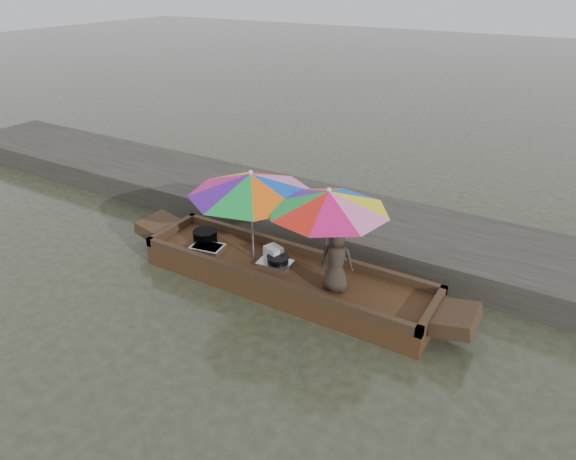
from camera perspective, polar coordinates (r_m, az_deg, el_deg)
The scene contains 11 objects.
water at distance 8.44m, azimuth -0.35°, elevation -6.33°, with size 80.00×80.00×0.00m, color #2C321E.
dock at distance 10.01m, azimuth 6.21°, elevation 0.85°, with size 22.00×2.20×0.50m, color #2D2B26.
boat_hull at distance 8.34m, azimuth -0.36°, elevation -5.32°, with size 4.88×1.20×0.35m, color #3B2511.
cooking_pot at distance 9.09m, azimuth -9.20°, elevation -0.71°, with size 0.42×0.42×0.22m, color black.
tray_crayfish at distance 8.84m, azimuth -8.94°, elevation -2.02°, with size 0.54×0.37×0.09m, color silver.
tray_scallop at distance 8.34m, azimuth -1.44°, elevation -3.70°, with size 0.54×0.37×0.06m, color silver.
charcoal_grill at distance 8.29m, azimuth -1.12°, elevation -3.49°, with size 0.34×0.34×0.16m, color black.
supply_bag at distance 8.40m, azimuth -1.61°, elevation -2.68°, with size 0.28×0.22×0.26m, color silver.
vendor at distance 7.50m, azimuth 5.41°, elevation -3.37°, with size 0.50×0.33×1.02m, color #322922.
umbrella_bow at distance 8.18m, azimuth -4.02°, elevation 1.51°, with size 1.99×1.99×1.55m, color blue, non-canonical shape.
umbrella_stern at distance 7.56m, azimuth 4.37°, elevation -0.75°, with size 1.78×1.78×1.55m, color yellow, non-canonical shape.
Camera 1 is at (3.68, -6.01, 4.64)m, focal length 32.00 mm.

